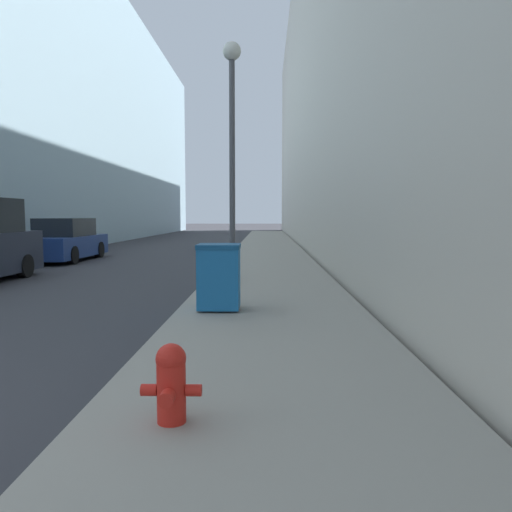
{
  "coord_description": "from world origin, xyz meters",
  "views": [
    {
      "loc": [
        5.16,
        -2.52,
        1.72
      ],
      "look_at": [
        4.69,
        19.47,
        -0.09
      ],
      "focal_mm": 35.0,
      "sensor_mm": 36.0,
      "label": 1
    }
  ],
  "objects": [
    {
      "name": "sidewalk_right",
      "position": [
        5.24,
        18.0,
        0.07
      ],
      "size": [
        3.16,
        60.0,
        0.14
      ],
      "color": "gray",
      "rests_on": "ground"
    },
    {
      "name": "building_right_stone",
      "position": [
        12.92,
        26.0,
        8.97
      ],
      "size": [
        12.0,
        60.0,
        17.94
      ],
      "color": "beige",
      "rests_on": "ground"
    },
    {
      "name": "fire_hydrant",
      "position": [
        4.43,
        1.14,
        0.46
      ],
      "size": [
        0.46,
        0.35,
        0.61
      ],
      "color": "red",
      "rests_on": "sidewalk_right"
    },
    {
      "name": "trash_bin",
      "position": [
        4.37,
        5.67,
        0.71
      ],
      "size": [
        0.7,
        0.67,
        1.1
      ],
      "color": "#19609E",
      "rests_on": "sidewalk_right"
    },
    {
      "name": "lamppost",
      "position": [
        4.31,
        9.75,
        3.76
      ],
      "size": [
        0.44,
        0.44,
        5.71
      ],
      "color": "#4C4C51",
      "rests_on": "sidewalk_right"
    },
    {
      "name": "parked_sedan_near",
      "position": [
        -2.45,
        16.15,
        0.73
      ],
      "size": [
        1.81,
        4.66,
        1.6
      ],
      "color": "navy",
      "rests_on": "ground"
    }
  ]
}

